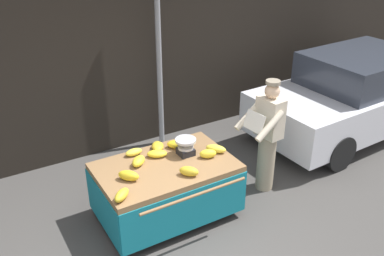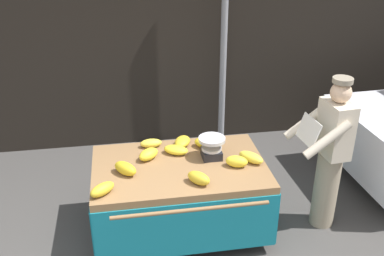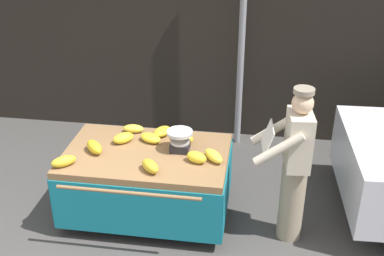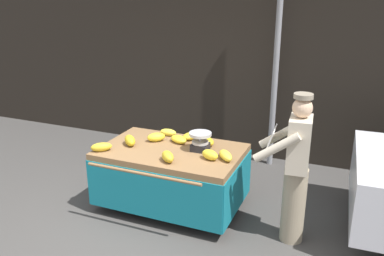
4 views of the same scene
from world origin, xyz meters
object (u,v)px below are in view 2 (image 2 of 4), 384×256
weighing_scale (212,148)px  banana_bunch_1 (125,168)px  banana_bunch_7 (176,150)px  street_pole (224,34)px  banana_bunch_9 (237,161)px  banana_bunch_6 (102,189)px  banana_bunch_5 (199,178)px  banana_bunch_0 (182,142)px  banana_bunch_4 (149,154)px  banana_bunch_3 (251,157)px  banana_cart (180,182)px  banana_bunch_8 (151,143)px  vendor_person (330,154)px  banana_bunch_2 (207,144)px

weighing_scale → banana_bunch_1: bearing=-168.7°
banana_bunch_1 → banana_bunch_7: banana_bunch_1 is taller
street_pole → banana_bunch_9: size_ratio=14.80×
banana_bunch_6 → banana_bunch_1: bearing=55.2°
street_pole → banana_bunch_7: street_pole is taller
weighing_scale → banana_bunch_5: size_ratio=1.15×
banana_bunch_0 → banana_bunch_4: 0.46m
banana_bunch_5 → banana_bunch_9: banana_bunch_5 is taller
banana_bunch_3 → banana_bunch_0: bearing=143.9°
banana_cart → banana_bunch_8: 0.56m
banana_bunch_0 → banana_bunch_6: (-0.86, -0.81, 0.01)m
banana_cart → weighing_scale: (0.36, 0.10, 0.33)m
street_pole → banana_bunch_7: size_ratio=12.55×
banana_cart → banana_bunch_5: bearing=-70.1°
banana_bunch_5 → vendor_person: (1.43, 0.22, -0.00)m
banana_bunch_5 → banana_bunch_4: bearing=128.5°
banana_bunch_8 → vendor_person: bearing=-17.7°
street_pole → vendor_person: size_ratio=1.93×
banana_bunch_5 → banana_bunch_8: size_ratio=1.04×
banana_bunch_4 → vendor_person: 1.89m
banana_bunch_2 → banana_bunch_3: 0.53m
banana_cart → banana_bunch_0: (0.09, 0.41, 0.26)m
banana_bunch_1 → banana_bunch_5: (0.68, -0.29, -0.00)m
banana_bunch_5 → vendor_person: 1.44m
weighing_scale → vendor_person: bearing=-11.4°
weighing_scale → banana_bunch_6: bearing=-156.2°
banana_bunch_7 → vendor_person: 1.61m
banana_bunch_1 → banana_bunch_6: size_ratio=1.02×
banana_bunch_2 → banana_bunch_4: banana_bunch_4 is taller
banana_bunch_5 → banana_bunch_7: (-0.14, 0.61, -0.01)m
weighing_scale → banana_bunch_7: bearing=158.5°
weighing_scale → banana_bunch_5: weighing_scale is taller
weighing_scale → banana_bunch_7: (-0.36, 0.14, -0.07)m
banana_bunch_4 → banana_bunch_7: bearing=12.1°
banana_bunch_7 → banana_bunch_9: banana_bunch_9 is taller
banana_bunch_0 → banana_bunch_4: size_ratio=1.04×
weighing_scale → banana_bunch_4: weighing_scale is taller
weighing_scale → banana_bunch_5: bearing=-115.5°
banana_bunch_8 → banana_bunch_9: size_ratio=1.05×
banana_bunch_6 → banana_bunch_5: bearing=1.9°
weighing_scale → banana_bunch_2: weighing_scale is taller
banana_bunch_2 → street_pole: bearing=71.3°
banana_cart → banana_bunch_4: bearing=149.8°
banana_bunch_0 → banana_bunch_5: (0.04, -0.78, 0.01)m
banana_bunch_3 → banana_bunch_8: size_ratio=1.19×
banana_bunch_2 → banana_bunch_9: banana_bunch_9 is taller
banana_bunch_0 → banana_bunch_1: size_ratio=0.95×
banana_bunch_0 → banana_bunch_7: (-0.10, -0.17, 0.00)m
banana_bunch_1 → vendor_person: size_ratio=0.15×
street_pole → banana_bunch_8: size_ratio=14.04×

